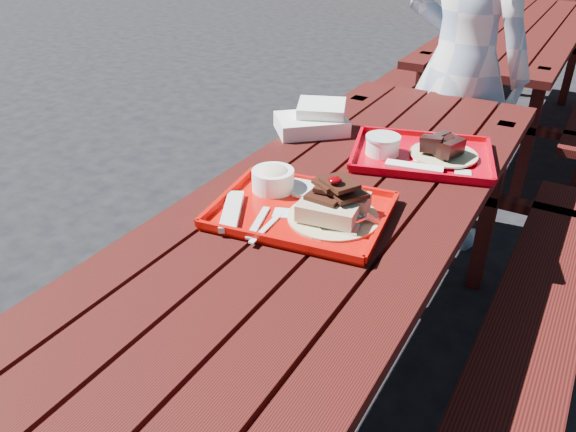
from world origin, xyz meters
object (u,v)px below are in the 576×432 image
at_px(person, 461,68).
at_px(far_tray, 420,153).
at_px(near_tray, 304,201).
at_px(picnic_table_near, 314,272).
at_px(picnic_table_far, 513,56).

bearing_deg(person, far_tray, 112.29).
bearing_deg(near_tray, person, 87.72).
distance_m(picnic_table_near, far_tray, 0.54).
bearing_deg(picnic_table_near, far_tray, 76.02).
relative_size(picnic_table_far, far_tray, 4.65).
bearing_deg(person, near_tray, 103.01).
height_order(picnic_table_near, far_tray, far_tray).
relative_size(picnic_table_near, far_tray, 4.65).
distance_m(picnic_table_near, picnic_table_far, 2.80).
bearing_deg(near_tray, far_tray, 72.30).
distance_m(picnic_table_far, person, 1.49).
relative_size(near_tray, person, 0.30).
xyz_separation_m(picnic_table_near, person, (0.02, 1.33, 0.27)).
xyz_separation_m(near_tray, far_tray, (0.16, 0.49, -0.01)).
xyz_separation_m(picnic_table_near, near_tray, (-0.04, -0.00, 0.22)).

